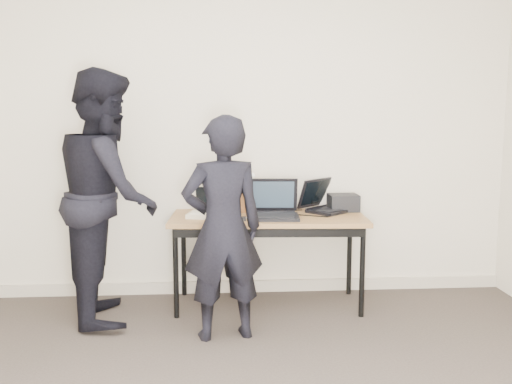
{
  "coord_description": "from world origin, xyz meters",
  "views": [
    {
      "loc": [
        -0.18,
        -2.44,
        1.54
      ],
      "look_at": [
        0.1,
        1.6,
        0.95
      ],
      "focal_mm": 40.0,
      "sensor_mm": 36.0,
      "label": 1
    }
  ],
  "objects": [
    {
      "name": "laptop_right",
      "position": [
        0.69,
        2.07,
        0.78
      ],
      "size": [
        0.49,
        0.49,
        0.26
      ],
      "rotation": [
        0.0,
        0.0,
        0.75
      ],
      "color": "black",
      "rests_on": "desk"
    },
    {
      "name": "desk",
      "position": [
        0.21,
        1.88,
        0.66
      ],
      "size": [
        1.53,
        0.73,
        0.72
      ],
      "rotation": [
        0.0,
        0.0,
        -0.05
      ],
      "color": "brown",
      "rests_on": "ground"
    },
    {
      "name": "room",
      "position": [
        0.0,
        0.0,
        1.35
      ],
      "size": [
        4.6,
        4.6,
        2.8
      ],
      "color": "#3A322C",
      "rests_on": "ground"
    },
    {
      "name": "laptop_beige",
      "position": [
        -0.25,
        1.92,
        0.77
      ],
      "size": [
        0.34,
        0.34,
        0.23
      ],
      "rotation": [
        0.0,
        0.0,
        -0.22
      ],
      "color": "#BAAF95",
      "rests_on": "desk"
    },
    {
      "name": "power_brick",
      "position": [
        -0.01,
        1.72,
        0.73
      ],
      "size": [
        0.08,
        0.05,
        0.03
      ],
      "primitive_type": "cube",
      "rotation": [
        0.0,
        0.0,
        0.05
      ],
      "color": "black",
      "rests_on": "desk"
    },
    {
      "name": "cables",
      "position": [
        0.26,
        1.88,
        0.72
      ],
      "size": [
        1.16,
        0.43,
        0.01
      ],
      "rotation": [
        0.0,
        0.0,
        0.0
      ],
      "color": "silver",
      "rests_on": "desk"
    },
    {
      "name": "tissue",
      "position": [
        0.06,
        2.12,
        1.0
      ],
      "size": [
        0.13,
        0.1,
        0.08
      ],
      "primitive_type": "ellipsoid",
      "rotation": [
        0.0,
        0.0,
        0.02
      ],
      "color": "white",
      "rests_on": "leather_satchel"
    },
    {
      "name": "person_typist",
      "position": [
        -0.14,
        1.28,
        0.75
      ],
      "size": [
        0.61,
        0.46,
        1.51
      ],
      "primitive_type": "imported",
      "rotation": [
        0.0,
        0.0,
        3.34
      ],
      "color": "black",
      "rests_on": "ground"
    },
    {
      "name": "equipment_box",
      "position": [
        0.84,
        2.08,
        0.79
      ],
      "size": [
        0.24,
        0.21,
        0.13
      ],
      "primitive_type": "cube",
      "rotation": [
        0.0,
        0.0,
        0.03
      ],
      "color": "black",
      "rests_on": "desk"
    },
    {
      "name": "person_observer",
      "position": [
        -0.98,
        1.75,
        0.91
      ],
      "size": [
        0.84,
        0.99,
        1.83
      ],
      "primitive_type": "imported",
      "rotation": [
        0.0,
        0.0,
        1.74
      ],
      "color": "black",
      "rests_on": "ground"
    },
    {
      "name": "baseboard",
      "position": [
        0.0,
        2.23,
        0.05
      ],
      "size": [
        4.5,
        0.03,
        0.1
      ],
      "primitive_type": "cube",
      "color": "#B9AE99",
      "rests_on": "ground"
    },
    {
      "name": "laptop_center",
      "position": [
        0.25,
        1.84,
        0.78
      ],
      "size": [
        0.39,
        0.38,
        0.29
      ],
      "rotation": [
        0.0,
        0.0,
        -0.07
      ],
      "color": "black",
      "rests_on": "desk"
    },
    {
      "name": "leather_satchel",
      "position": [
        0.03,
        2.11,
        0.85
      ],
      "size": [
        0.38,
        0.23,
        0.25
      ],
      "rotation": [
        0.0,
        0.0,
        -0.17
      ],
      "color": "brown",
      "rests_on": "desk"
    }
  ]
}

